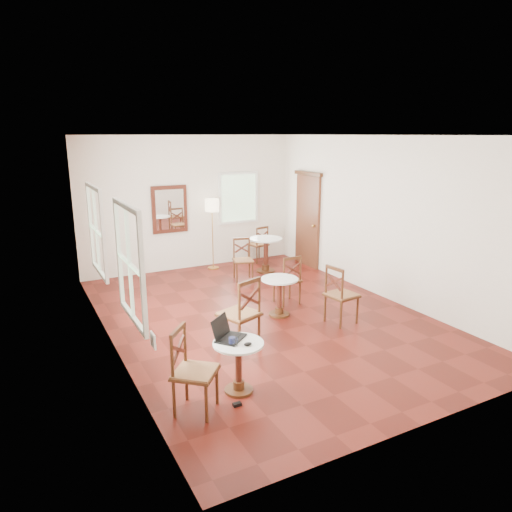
{
  "coord_description": "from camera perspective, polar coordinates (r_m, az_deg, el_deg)",
  "views": [
    {
      "loc": [
        -3.62,
        -6.57,
        3.02
      ],
      "look_at": [
        0.0,
        0.3,
        1.0
      ],
      "focal_mm": 33.02,
      "sensor_mm": 36.0,
      "label": 1
    }
  ],
  "objects": [
    {
      "name": "chair_mid_b",
      "position": [
        7.79,
        10.21,
        -4.63
      ],
      "size": [
        0.5,
        0.5,
        0.98
      ],
      "rotation": [
        0.0,
        0.0,
        1.7
      ],
      "color": "#4B2712",
      "rests_on": "ground"
    },
    {
      "name": "water_glass",
      "position": [
        5.53,
        -2.53,
        -10.33
      ],
      "size": [
        0.06,
        0.06,
        0.11
      ],
      "primitive_type": "cylinder",
      "color": "white",
      "rests_on": "cafe_table_near"
    },
    {
      "name": "chair_near_b",
      "position": [
        5.38,
        -7.65,
        -13.63
      ],
      "size": [
        0.64,
        0.64,
        0.98
      ],
      "rotation": [
        0.0,
        0.0,
        0.86
      ],
      "color": "#4B2712",
      "rests_on": "ground"
    },
    {
      "name": "cafe_table_mid",
      "position": [
        8.01,
        2.85,
        -4.44
      ],
      "size": [
        0.63,
        0.63,
        0.66
      ],
      "color": "#4B2712",
      "rests_on": "ground"
    },
    {
      "name": "chair_mid_a",
      "position": [
        8.57,
        3.86,
        -2.87
      ],
      "size": [
        0.42,
        0.42,
        0.92
      ],
      "rotation": [
        0.0,
        0.0,
        3.14
      ],
      "color": "#4B2712",
      "rests_on": "ground"
    },
    {
      "name": "chair_near_a",
      "position": [
        6.76,
        -1.88,
        -7.0
      ],
      "size": [
        0.64,
        0.64,
        1.08
      ],
      "rotation": [
        0.0,
        0.0,
        3.49
      ],
      "color": "#4B2712",
      "rests_on": "ground"
    },
    {
      "name": "chair_back_b",
      "position": [
        9.95,
        -1.59,
        -0.44
      ],
      "size": [
        0.5,
        0.5,
        0.89
      ],
      "rotation": [
        0.0,
        0.0,
        -0.27
      ],
      "color": "#4B2712",
      "rests_on": "ground"
    },
    {
      "name": "ground",
      "position": [
        8.09,
        1.0,
        -7.35
      ],
      "size": [
        7.0,
        7.0,
        0.0
      ],
      "primitive_type": "plane",
      "color": "#5C170F",
      "rests_on": "ground"
    },
    {
      "name": "cafe_table_back",
      "position": [
        10.52,
        1.18,
        0.61
      ],
      "size": [
        0.73,
        0.73,
        0.78
      ],
      "color": "#4B2712",
      "rests_on": "ground"
    },
    {
      "name": "cafe_table_near",
      "position": [
        5.74,
        -2.14,
        -12.63
      ],
      "size": [
        0.61,
        0.61,
        0.64
      ],
      "color": "#4B2712",
      "rests_on": "ground"
    },
    {
      "name": "power_adapter",
      "position": [
        5.65,
        -2.31,
        -17.52
      ],
      "size": [
        0.1,
        0.06,
        0.04
      ],
      "primitive_type": "cube",
      "color": "black",
      "rests_on": "ground"
    },
    {
      "name": "floor_lamp",
      "position": [
        10.64,
        -5.35,
        5.58
      ],
      "size": [
        0.31,
        0.31,
        1.61
      ],
      "color": "#BF8C3F",
      "rests_on": "ground"
    },
    {
      "name": "room_shell",
      "position": [
        7.79,
        -0.3,
        6.24
      ],
      "size": [
        5.02,
        7.02,
        3.01
      ],
      "color": "white",
      "rests_on": "ground"
    },
    {
      "name": "navy_mug",
      "position": [
        5.56,
        -2.89,
        -10.24
      ],
      "size": [
        0.12,
        0.08,
        0.09
      ],
      "color": "#101438",
      "rests_on": "cafe_table_near"
    },
    {
      "name": "mouse",
      "position": [
        5.55,
        -1.0,
        -10.62
      ],
      "size": [
        0.11,
        0.08,
        0.04
      ],
      "primitive_type": "ellipsoid",
      "rotation": [
        0.0,
        0.0,
        0.2
      ],
      "color": "black",
      "rests_on": "cafe_table_near"
    },
    {
      "name": "laptop",
      "position": [
        5.72,
        -3.6,
        -9.34
      ],
      "size": [
        0.48,
        0.47,
        0.26
      ],
      "rotation": [
        0.0,
        0.0,
        0.68
      ],
      "color": "black",
      "rests_on": "cafe_table_near"
    },
    {
      "name": "chair_back_a",
      "position": [
        11.37,
        0.32,
        1.47
      ],
      "size": [
        0.47,
        0.47,
        0.88
      ],
      "rotation": [
        0.0,
        0.0,
        3.32
      ],
      "color": "#4B2712",
      "rests_on": "ground"
    }
  ]
}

